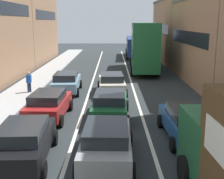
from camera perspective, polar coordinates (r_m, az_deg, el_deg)
The scene contains 13 objects.
sidewalk_left at distance 25.31m, azimuth -15.33°, elevation 0.61°, with size 2.60×64.00×0.14m, color #A2A2A2.
lane_stripe_left at distance 24.48m, azimuth -3.96°, elevation 0.48°, with size 0.16×60.00×0.01m, color silver.
lane_stripe_right at distance 24.48m, azimuth 4.01°, elevation 0.48°, with size 0.16×60.00×0.01m, color silver.
sedan_centre_lane_second at distance 11.45m, azimuth -0.99°, elevation -9.79°, with size 2.16×4.35×1.49m.
wagon_left_lane_second at distance 11.98m, azimuth -16.22°, elevation -9.28°, with size 2.23×4.38×1.49m.
hatchback_centre_lane_third at distance 16.34m, azimuth -0.31°, elevation -2.85°, with size 2.19×4.36×1.49m.
sedan_left_lane_third at distance 16.76m, azimuth -11.82°, elevation -2.72°, with size 2.19×4.36×1.49m.
coupe_centre_lane_fourth at distance 22.12m, azimuth -0.01°, elevation 1.29°, with size 2.24×4.39×1.49m.
sedan_left_lane_fourth at distance 22.69m, azimuth -8.54°, elevation 1.44°, with size 2.17×4.35×1.49m.
sedan_right_lane_behind_truck at distance 14.00m, azimuth 14.09°, elevation -5.92°, with size 2.15×4.35×1.49m.
bus_mid_queue_primary at distance 32.24m, azimuth 6.14°, elevation 8.47°, with size 3.21×10.62×5.06m.
bus_far_queue_secondary at distance 45.14m, azimuth 4.52°, elevation 8.34°, with size 3.06×10.58×2.90m.
pedestrian_near_kerb at distance 22.70m, azimuth -15.37°, elevation 1.51°, with size 0.34×0.49×1.66m.
Camera 1 is at (0.02, -3.86, 5.18)m, focal length 48.37 mm.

